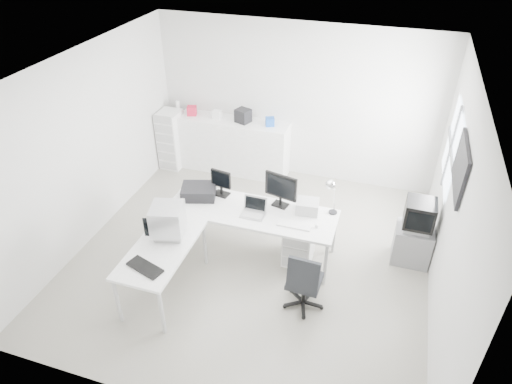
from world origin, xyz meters
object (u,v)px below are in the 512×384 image
(lcd_monitor_large, at_px, (281,191))
(office_chair, at_px, (305,278))
(laptop, at_px, (253,209))
(side_desk, at_px, (164,269))
(lcd_monitor_small, at_px, (221,183))
(laser_printer, at_px, (307,206))
(sideboard, at_px, (234,146))
(crt_monitor, at_px, (168,222))
(crt_tv, at_px, (419,216))
(drawer_pedestal, at_px, (299,243))
(main_desk, at_px, (252,231))
(tv_cabinet, at_px, (412,244))
(inkjet_printer, at_px, (199,192))
(filing_cabinet, at_px, (171,139))

(lcd_monitor_large, relative_size, office_chair, 0.54)
(laptop, bearing_deg, side_desk, -131.40)
(lcd_monitor_small, relative_size, laser_printer, 1.28)
(lcd_monitor_small, relative_size, sideboard, 0.19)
(laptop, bearing_deg, office_chair, -36.63)
(lcd_monitor_small, xyz_separation_m, laser_printer, (1.30, -0.03, -0.11))
(crt_monitor, height_order, crt_tv, crt_monitor)
(drawer_pedestal, height_order, laptop, laptop)
(side_desk, height_order, laser_printer, laser_printer)
(main_desk, height_order, laptop, laptop)
(drawer_pedestal, xyz_separation_m, lcd_monitor_large, (-0.35, 0.20, 0.70))
(main_desk, distance_m, laser_printer, 0.91)
(lcd_monitor_large, xyz_separation_m, laser_printer, (0.40, -0.03, -0.16))
(side_desk, distance_m, laptop, 1.43)
(lcd_monitor_large, bearing_deg, sideboard, 139.90)
(crt_tv, bearing_deg, tv_cabinet, 0.00)
(lcd_monitor_small, bearing_deg, inkjet_printer, -144.50)
(inkjet_printer, height_order, filing_cabinet, filing_cabinet)
(sideboard, bearing_deg, laptop, -63.64)
(drawer_pedestal, xyz_separation_m, sideboard, (-1.77, 2.10, 0.22))
(main_desk, xyz_separation_m, tv_cabinet, (2.25, 0.52, -0.09))
(inkjet_printer, bearing_deg, main_desk, -23.80)
(side_desk, bearing_deg, filing_cabinet, 114.63)
(lcd_monitor_large, bearing_deg, side_desk, -118.39)
(main_desk, bearing_deg, inkjet_printer, 173.29)
(drawer_pedestal, distance_m, tv_cabinet, 1.62)
(inkjet_printer, height_order, crt_tv, crt_tv)
(crt_tv, bearing_deg, main_desk, -166.88)
(tv_cabinet, bearing_deg, drawer_pedestal, -162.98)
(office_chair, bearing_deg, filing_cabinet, 142.30)
(main_desk, xyz_separation_m, lcd_monitor_large, (0.35, 0.25, 0.63))
(side_desk, distance_m, laser_printer, 2.13)
(drawer_pedestal, height_order, lcd_monitor_large, lcd_monitor_large)
(drawer_pedestal, bearing_deg, main_desk, -175.91)
(lcd_monitor_large, relative_size, laser_printer, 1.64)
(main_desk, xyz_separation_m, laser_printer, (0.75, 0.22, 0.46))
(laser_printer, xyz_separation_m, crt_monitor, (-1.60, -1.07, 0.14))
(side_desk, distance_m, tv_cabinet, 3.50)
(laser_printer, bearing_deg, lcd_monitor_small, 171.94)
(office_chair, bearing_deg, crt_monitor, -175.35)
(crt_monitor, xyz_separation_m, office_chair, (1.81, 0.06, -0.51))
(main_desk, height_order, lcd_monitor_large, lcd_monitor_large)
(laptop, height_order, sideboard, sideboard)
(laptop, xyz_separation_m, crt_monitor, (-0.90, -0.75, 0.12))
(side_desk, bearing_deg, laptop, 48.01)
(laptop, xyz_separation_m, office_chair, (0.91, -0.69, -0.39))
(crt_monitor, bearing_deg, sideboard, 80.11)
(lcd_monitor_small, xyz_separation_m, lcd_monitor_large, (0.90, 0.00, 0.06))
(lcd_monitor_large, height_order, filing_cabinet, lcd_monitor_large)
(side_desk, relative_size, drawer_pedestal, 2.33)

